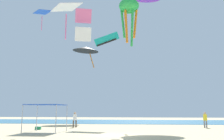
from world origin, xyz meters
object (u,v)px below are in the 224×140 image
(person_leftmost, at_px, (75,118))
(kite_octopus_green, at_px, (129,8))
(canopy_tent, at_px, (46,106))
(kite_delta_black, at_px, (86,49))
(kite_parafoil_teal, at_px, (107,39))
(kite_diamond_blue, at_px, (42,13))
(kite_diamond_white, at_px, (66,9))
(kite_box_pink, at_px, (83,25))
(person_near_tent, at_px, (205,118))
(cooler_box, at_px, (38,128))

(person_leftmost, distance_m, kite_octopus_green, 14.74)
(canopy_tent, distance_m, kite_delta_black, 25.09)
(kite_parafoil_teal, height_order, kite_diamond_blue, kite_diamond_blue)
(canopy_tent, relative_size, kite_delta_black, 0.51)
(kite_diamond_white, xyz_separation_m, kite_delta_black, (-1.77, 18.12, -0.31))
(person_leftmost, distance_m, kite_diamond_blue, 19.84)
(canopy_tent, bearing_deg, kite_parafoil_teal, 71.79)
(kite_diamond_white, height_order, kite_box_pink, kite_diamond_white)
(person_near_tent, relative_size, kite_diamond_white, 0.42)
(kite_parafoil_teal, bearing_deg, kite_delta_black, -67.13)
(person_near_tent, relative_size, kite_octopus_green, 0.33)
(canopy_tent, xyz_separation_m, person_near_tent, (16.49, 8.00, -1.36))
(person_leftmost, xyz_separation_m, cooler_box, (-2.87, -4.05, -0.90))
(kite_parafoil_teal, bearing_deg, person_leftmost, 55.02)
(kite_octopus_green, relative_size, kite_delta_black, 0.88)
(person_leftmost, distance_m, kite_diamond_white, 13.23)
(kite_diamond_white, distance_m, kite_octopus_green, 7.49)
(kite_octopus_green, height_order, kite_delta_black, kite_octopus_green)
(cooler_box, height_order, kite_octopus_green, kite_octopus_green)
(kite_parafoil_teal, height_order, kite_octopus_green, kite_octopus_green)
(cooler_box, bearing_deg, canopy_tent, -55.46)
(person_near_tent, bearing_deg, person_leftmost, 153.23)
(kite_octopus_green, distance_m, kite_box_pink, 7.60)
(canopy_tent, height_order, kite_diamond_blue, kite_diamond_blue)
(cooler_box, bearing_deg, person_leftmost, 54.65)
(kite_box_pink, distance_m, kite_diamond_blue, 19.03)
(kite_diamond_blue, xyz_separation_m, kite_delta_black, (5.44, 8.44, -4.10))
(kite_diamond_white, bearing_deg, kite_diamond_blue, -4.46)
(kite_octopus_green, relative_size, kite_box_pink, 1.55)
(cooler_box, distance_m, kite_delta_black, 23.84)
(kite_parafoil_teal, xyz_separation_m, kite_diamond_blue, (-10.94, 1.64, 5.34))
(person_near_tent, height_order, person_leftmost, person_near_tent)
(person_leftmost, relative_size, kite_box_pink, 0.51)
(kite_diamond_white, bearing_deg, canopy_tent, 134.64)
(canopy_tent, xyz_separation_m, person_leftmost, (0.97, 6.80, -1.37))
(canopy_tent, xyz_separation_m, cooler_box, (-1.90, 2.76, -2.27))
(person_leftmost, height_order, kite_parafoil_teal, kite_parafoil_teal)
(person_near_tent, height_order, cooler_box, person_near_tent)
(canopy_tent, height_order, cooler_box, canopy_tent)
(person_leftmost, xyz_separation_m, kite_delta_black, (-2.43, 15.57, 12.65))
(person_leftmost, relative_size, cooler_box, 3.21)
(canopy_tent, xyz_separation_m, kite_delta_black, (-1.46, 22.37, 11.28))
(kite_box_pink, relative_size, kite_diamond_blue, 1.07)
(canopy_tent, relative_size, kite_parafoil_teal, 0.85)
(canopy_tent, distance_m, kite_diamond_white, 12.35)
(person_near_tent, distance_m, kite_box_pink, 17.93)
(cooler_box, xyz_separation_m, kite_delta_black, (0.44, 19.61, 13.55))
(person_near_tent, height_order, kite_box_pink, kite_box_pink)
(person_leftmost, bearing_deg, cooler_box, -139.50)
(canopy_tent, height_order, person_near_tent, canopy_tent)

